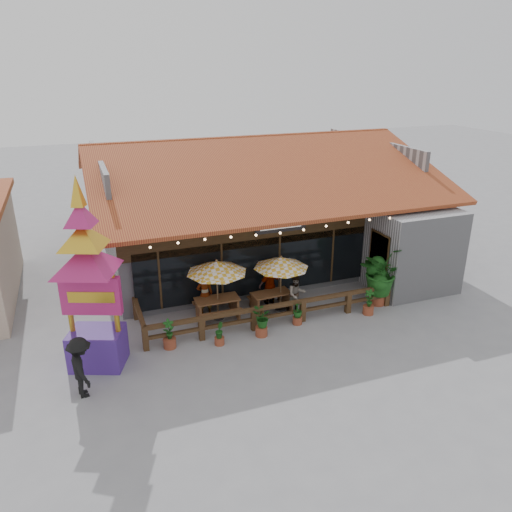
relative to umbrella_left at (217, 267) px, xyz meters
name	(u,v)px	position (x,y,z in m)	size (l,w,h in m)	color
ground	(308,313)	(3.49, -0.85, -2.16)	(100.00, 100.00, 0.00)	gray
restaurant_building	(256,215)	(3.75, 5.76, 0.04)	(15.50, 14.73, 6.09)	#9E9EA3
patio_railing	(258,311)	(1.24, -1.11, -1.55)	(10.00, 2.60, 0.92)	#483019
umbrella_left	(217,267)	(0.00, 0.00, 0.00)	(2.34, 2.34, 2.48)	brown
umbrella_right	(281,263)	(2.57, -0.16, -0.12)	(2.59, 2.59, 2.34)	brown
picnic_table_left	(217,305)	(0.00, 0.09, -1.61)	(1.73, 1.50, 0.82)	brown
picnic_table_right	(271,298)	(2.21, -0.04, -1.65)	(1.64, 1.44, 0.76)	brown
thai_sign_tower	(87,263)	(-4.59, -1.69, 1.45)	(3.27, 3.27, 6.84)	#432380
tropical_plant	(380,272)	(6.54, -1.08, -0.74)	(2.35, 2.38, 2.49)	brown
diner_a	(205,294)	(-0.38, 0.49, -1.28)	(0.64, 0.42, 1.76)	#3D2913
diner_b	(296,294)	(3.08, -0.56, -1.38)	(0.76, 0.60, 1.57)	#3D2913
diner_c	(270,285)	(2.37, 0.47, -1.32)	(0.99, 0.41, 1.69)	#3D2913
pedestrian	(81,367)	(-5.13, -3.23, -1.20)	(1.25, 0.72, 1.93)	black
planter_a	(169,336)	(-2.20, -1.47, -1.70)	(0.45, 0.45, 1.10)	brown
planter_b	(219,335)	(-0.51, -1.89, -1.77)	(0.36, 0.40, 0.87)	brown
planter_c	(261,321)	(1.11, -1.83, -1.55)	(0.83, 0.78, 1.09)	brown
planter_d	(298,314)	(2.71, -1.49, -1.73)	(0.43, 0.43, 0.90)	brown
planter_e	(369,304)	(5.69, -1.74, -1.72)	(0.43, 0.45, 1.06)	brown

